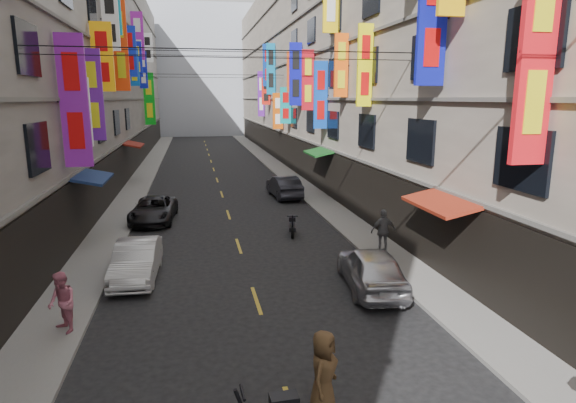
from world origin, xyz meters
name	(u,v)px	position (x,y,z in m)	size (l,w,h in m)	color
sidewalk_left	(140,182)	(-6.00, 42.00, 0.06)	(2.00, 90.00, 0.12)	slate
sidewalk_right	(290,177)	(6.00, 42.00, 0.06)	(2.00, 90.00, 0.12)	slate
building_row_left	(44,55)	(-11.99, 42.00, 9.49)	(10.14, 90.00, 19.00)	gray
building_row_right	(363,60)	(11.99, 42.00, 9.49)	(10.14, 90.00, 19.00)	#AA9D8E
haze_block	(200,72)	(0.00, 92.00, 11.00)	(18.00, 8.00, 22.00)	#A9AEBC
shop_signage	(215,54)	(-0.23, 34.69, 9.14)	(14.00, 55.00, 11.71)	blue
street_awnings	(206,173)	(-1.26, 26.00, 3.00)	(13.99, 35.20, 0.41)	#124424
overhead_cables	(224,52)	(0.00, 30.00, 8.80)	(14.00, 38.04, 1.24)	black
lane_markings	(219,187)	(0.00, 39.00, 0.00)	(0.12, 80.20, 0.01)	gold
scooter_far_right	(292,226)	(2.72, 25.37, 0.44)	(0.61, 1.79, 1.14)	black
car_left_mid	(137,260)	(-4.00, 20.79, 0.68)	(1.45, 4.15, 1.37)	silver
car_left_far	(154,210)	(-4.00, 29.25, 0.64)	(2.13, 4.62, 1.29)	black
car_right_mid	(371,268)	(4.00, 18.21, 0.75)	(1.76, 4.38, 1.49)	silver
car_right_far	(284,187)	(4.00, 34.19, 0.72)	(1.53, 4.40, 1.45)	#292A32
pedestrian_lfar	(62,303)	(-5.51, 16.67, 0.98)	(0.83, 0.57, 1.72)	#CD6C83
pedestrian_rfar	(383,231)	(5.81, 21.60, 1.04)	(1.08, 0.61, 1.84)	slate
pedestrian_crossing	(323,373)	(0.61, 12.04, 0.92)	(0.90, 0.61, 1.84)	#503820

